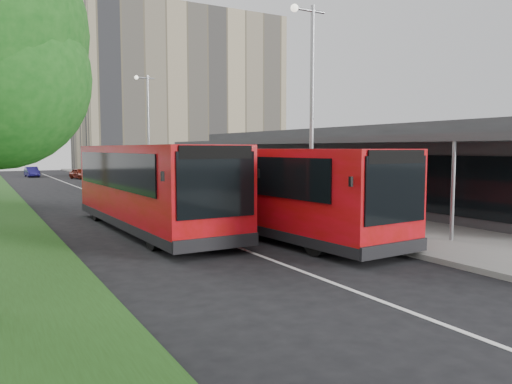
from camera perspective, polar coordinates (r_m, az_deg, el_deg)
ground at (r=15.15m, az=-2.32°, el=-6.27°), size 120.00×120.00×0.00m
pavement at (r=35.71m, az=-8.36°, el=0.32°), size 5.00×80.00×0.15m
lane_centre_line at (r=29.18m, az=-15.85°, el=-1.00°), size 0.12×70.00×0.01m
kerb_dashes at (r=33.90m, az=-12.01°, el=-0.11°), size 0.12×56.00×0.01m
office_block at (r=59.31m, az=-8.90°, el=10.79°), size 22.00×12.00×18.00m
station_building at (r=27.60m, az=10.30°, el=3.02°), size 7.70×26.00×4.00m
lamp_post_near at (r=18.80m, az=6.20°, el=10.34°), size 1.44×0.28×8.00m
lamp_post_far at (r=36.92m, az=-12.33°, el=7.62°), size 1.44×0.28×8.00m
bus_main at (r=16.96m, az=2.30°, el=0.10°), size 3.42×10.58×2.95m
bus_second at (r=18.35m, az=-12.00°, el=0.56°), size 3.06×10.90×3.07m
litter_bin at (r=25.75m, az=-1.76°, el=-0.33°), size 0.60×0.60×0.84m
bollard at (r=33.87m, az=-9.98°, el=1.12°), size 0.24×0.24×1.13m
car_near at (r=51.46m, az=-19.44°, el=2.00°), size 1.94×3.27×1.04m
car_far at (r=57.08m, az=-24.24°, el=2.12°), size 1.33×3.28×1.06m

